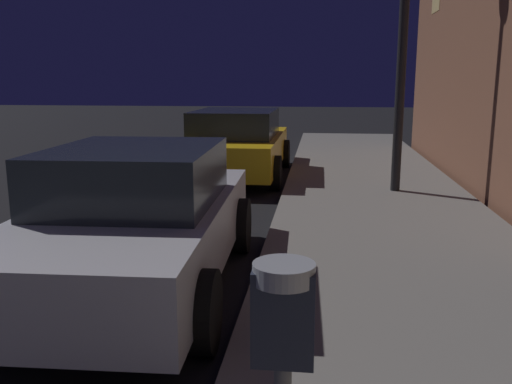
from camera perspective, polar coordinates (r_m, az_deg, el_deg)
parking_meter at (r=1.78m, az=2.81°, el=-17.73°), size 0.19×0.19×1.39m
car_silver at (r=5.55m, az=-12.31°, el=-2.91°), size 2.09×4.12×1.43m
car_yellow_cab at (r=11.74m, az=-2.05°, el=5.08°), size 2.11×4.40×1.43m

